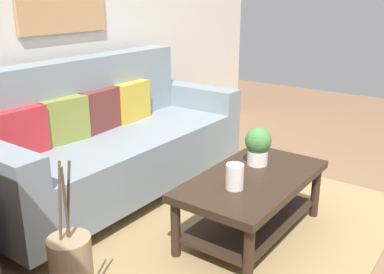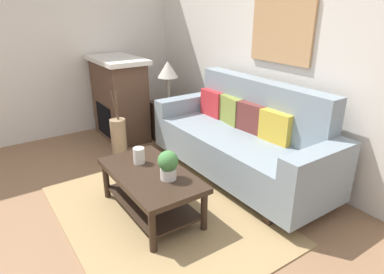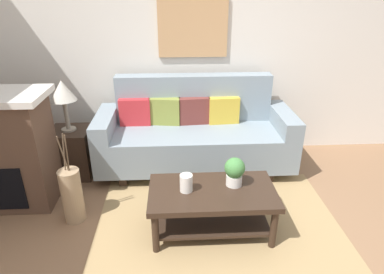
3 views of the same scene
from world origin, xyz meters
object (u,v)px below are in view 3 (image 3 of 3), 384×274
throw_pillow_mustard (224,110)px  coffee_table (212,201)px  throw_pillow_olive (165,111)px  tabletop_vase (186,183)px  throw_pillow_maroon (194,111)px  table_lamp (63,93)px  fireplace (1,150)px  throw_pillow_crimson (135,112)px  side_table (73,152)px  potted_plant_tabletop (235,171)px  framed_painting (193,27)px  floor_vase (72,196)px  couch (195,134)px

throw_pillow_mustard → coffee_table: (-0.27, -1.31, -0.37)m
throw_pillow_olive → coffee_table: (0.43, -1.31, -0.37)m
throw_pillow_mustard → tabletop_vase: 1.41m
throw_pillow_maroon → tabletop_vase: throw_pillow_maroon is taller
table_lamp → fireplace: size_ratio=0.49×
table_lamp → fireplace: bearing=-133.5°
throw_pillow_crimson → side_table: throw_pillow_crimson is taller
potted_plant_tabletop → framed_painting: bearing=99.9°
fireplace → floor_vase: (0.72, -0.34, -0.32)m
couch → floor_vase: size_ratio=4.23×
framed_painting → couch: bearing=-90.0°
throw_pillow_crimson → framed_painting: 1.20m
potted_plant_tabletop → throw_pillow_olive: bearing=116.9°
throw_pillow_olive → table_lamp: bearing=-168.3°
coffee_table → couch: bearing=93.7°
throw_pillow_crimson → tabletop_vase: size_ratio=2.33×
throw_pillow_olive → potted_plant_tabletop: size_ratio=1.37×
table_lamp → floor_vase: (0.22, -0.86, -0.73)m
tabletop_vase → fireplace: size_ratio=0.13×
fireplace → potted_plant_tabletop: bearing=-12.5°
throw_pillow_crimson → table_lamp: bearing=-162.8°
tabletop_vase → side_table: bearing=139.6°
potted_plant_tabletop → floor_vase: (-1.48, 0.15, -0.31)m
throw_pillow_crimson → potted_plant_tabletop: size_ratio=1.37×
tabletop_vase → framed_painting: bearing=84.8°
throw_pillow_olive → floor_vase: bearing=-128.1°
throw_pillow_maroon → side_table: size_ratio=0.64×
couch → potted_plant_tabletop: couch is taller
fireplace → throw_pillow_crimson: bearing=31.5°
couch → table_lamp: 1.53m
throw_pillow_crimson → floor_vase: throw_pillow_crimson is taller
couch → potted_plant_tabletop: (0.27, -1.11, 0.14)m
couch → potted_plant_tabletop: bearing=-76.1°
coffee_table → side_table: 1.85m
couch → table_lamp: (-1.42, -0.10, 0.56)m
throw_pillow_olive → throw_pillow_mustard: (0.70, 0.00, 0.00)m
throw_pillow_crimson → floor_vase: size_ratio=0.68×
throw_pillow_crimson → tabletop_vase: 1.43m
framed_painting → floor_vase: bearing=-130.1°
tabletop_vase → fireplace: fireplace is taller
throw_pillow_maroon → potted_plant_tabletop: (0.27, -1.23, -0.11)m
table_lamp → tabletop_vase: bearing=-40.4°
side_table → floor_vase: 0.89m
side_table → tabletop_vase: bearing=-40.4°
table_lamp → coffee_table: bearing=-35.9°
coffee_table → tabletop_vase: (-0.23, 0.00, 0.19)m
throw_pillow_olive → throw_pillow_mustard: same height
fireplace → floor_vase: size_ratio=2.18×
floor_vase → table_lamp: bearing=104.5°
throw_pillow_mustard → fireplace: (-2.27, -0.75, -0.09)m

